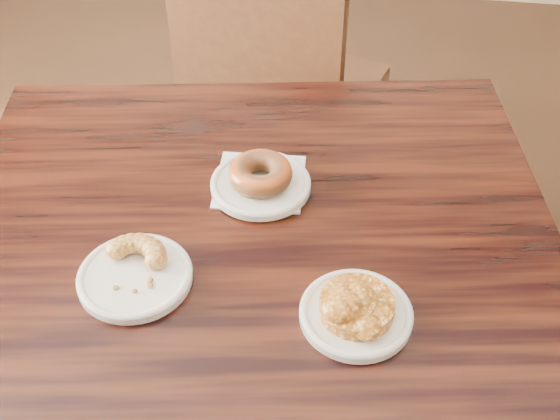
# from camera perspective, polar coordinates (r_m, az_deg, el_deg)

# --- Properties ---
(cafe_table) EXTENTS (1.11, 1.11, 0.75)m
(cafe_table) POSITION_cam_1_polar(r_m,az_deg,el_deg) (1.37, -1.71, -14.60)
(cafe_table) COLOR black
(cafe_table) RESTS_ON floor
(chair_far) EXTENTS (0.60, 0.60, 0.90)m
(chair_far) POSITION_cam_1_polar(r_m,az_deg,el_deg) (1.96, 0.68, 9.55)
(chair_far) COLOR black
(chair_far) RESTS_ON floor
(napkin) EXTENTS (0.16, 0.16, 0.00)m
(napkin) POSITION_cam_1_polar(r_m,az_deg,el_deg) (1.19, -1.65, 2.31)
(napkin) COLOR silver
(napkin) RESTS_ON cafe_table
(plate_donut) EXTENTS (0.17, 0.17, 0.01)m
(plate_donut) POSITION_cam_1_polar(r_m,az_deg,el_deg) (1.18, -1.58, 2.07)
(plate_donut) COLOR white
(plate_donut) RESTS_ON napkin
(plate_cruller) EXTENTS (0.17, 0.17, 0.01)m
(plate_cruller) POSITION_cam_1_polar(r_m,az_deg,el_deg) (1.06, -11.69, -5.35)
(plate_cruller) COLOR white
(plate_cruller) RESTS_ON cafe_table
(plate_fritter) EXTENTS (0.16, 0.16, 0.01)m
(plate_fritter) POSITION_cam_1_polar(r_m,az_deg,el_deg) (1.00, 6.19, -8.42)
(plate_fritter) COLOR silver
(plate_fritter) RESTS_ON cafe_table
(glazed_donut) EXTENTS (0.11, 0.11, 0.04)m
(glazed_donut) POSITION_cam_1_polar(r_m,az_deg,el_deg) (1.16, -1.61, 3.00)
(glazed_donut) COLOR maroon
(glazed_donut) RESTS_ON plate_donut
(apple_fritter) EXTENTS (0.15, 0.15, 0.03)m
(apple_fritter) POSITION_cam_1_polar(r_m,az_deg,el_deg) (0.98, 6.29, -7.58)
(apple_fritter) COLOR #4F2808
(apple_fritter) RESTS_ON plate_fritter
(cruller_fragment) EXTENTS (0.11, 0.11, 0.03)m
(cruller_fragment) POSITION_cam_1_polar(r_m,az_deg,el_deg) (1.04, -11.86, -4.58)
(cruller_fragment) COLOR brown
(cruller_fragment) RESTS_ON plate_cruller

